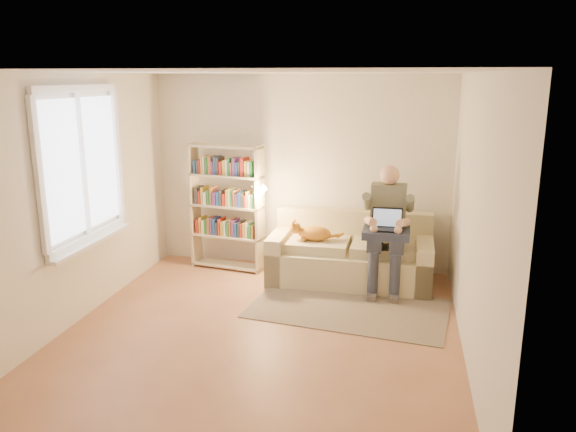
% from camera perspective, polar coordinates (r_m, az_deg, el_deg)
% --- Properties ---
extents(floor, '(4.50, 4.50, 0.00)m').
position_cam_1_polar(floor, '(5.87, -2.86, -11.89)').
color(floor, '#986345').
rests_on(floor, ground).
extents(ceiling, '(4.00, 4.50, 0.02)m').
position_cam_1_polar(ceiling, '(5.28, -3.21, 14.41)').
color(ceiling, white).
rests_on(ceiling, wall_back).
extents(wall_left, '(0.02, 4.50, 2.60)m').
position_cam_1_polar(wall_left, '(6.23, -21.11, 1.38)').
color(wall_left, silver).
rests_on(wall_left, floor).
extents(wall_right, '(0.02, 4.50, 2.60)m').
position_cam_1_polar(wall_right, '(5.30, 18.40, -0.49)').
color(wall_right, silver).
rests_on(wall_right, floor).
extents(wall_back, '(4.00, 0.02, 2.60)m').
position_cam_1_polar(wall_back, '(7.58, 1.29, 4.42)').
color(wall_back, silver).
rests_on(wall_back, floor).
extents(wall_front, '(4.00, 0.02, 2.60)m').
position_cam_1_polar(wall_front, '(3.40, -12.77, -8.10)').
color(wall_front, silver).
rests_on(wall_front, floor).
extents(window, '(0.12, 1.52, 1.69)m').
position_cam_1_polar(window, '(6.36, -19.81, 2.42)').
color(window, white).
rests_on(window, wall_left).
extents(sofa, '(2.04, 0.94, 0.86)m').
position_cam_1_polar(sofa, '(7.23, 6.36, -4.20)').
color(sofa, beige).
rests_on(sofa, floor).
extents(person, '(0.43, 0.69, 1.52)m').
position_cam_1_polar(person, '(6.90, 10.05, -0.59)').
color(person, '#6D705A').
rests_on(person, sofa).
extents(cat, '(0.64, 0.23, 0.23)m').
position_cam_1_polar(cat, '(7.08, 2.38, -1.69)').
color(cat, '#FFA531').
rests_on(cat, sofa).
extents(blanket, '(0.56, 0.46, 0.10)m').
position_cam_1_polar(blanket, '(6.78, 10.21, -1.72)').
color(blanket, '#252C41').
rests_on(blanket, person).
extents(laptop, '(0.36, 0.32, 0.30)m').
position_cam_1_polar(laptop, '(6.76, 10.25, -0.81)').
color(laptop, black).
rests_on(laptop, blanket).
extents(bookshelf, '(1.12, 0.48, 1.70)m').
position_cam_1_polar(bookshelf, '(7.54, -6.24, 1.51)').
color(bookshelf, beige).
rests_on(bookshelf, floor).
extents(rug, '(2.33, 1.57, 0.01)m').
position_cam_1_polar(rug, '(6.49, 6.19, -9.29)').
color(rug, '#7F715D').
rests_on(rug, floor).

